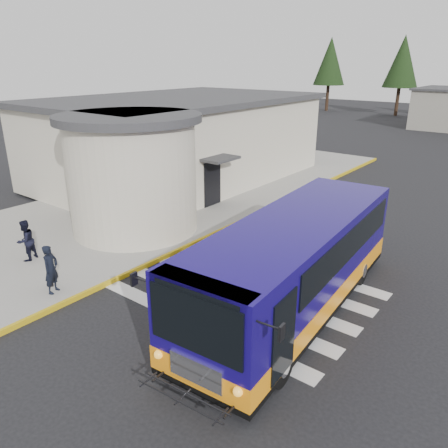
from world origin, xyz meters
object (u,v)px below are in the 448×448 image
Objects in this scene: transit_bus at (294,268)px; pedestrian_a at (51,269)px; bollard at (50,270)px; pedestrian_b at (26,240)px.

pedestrian_a is at bearing -152.31° from transit_bus.
transit_bus is 8.66× the size of bollard.
bollard is at bearing 58.51° from pedestrian_b.
pedestrian_a is 2.94m from pedestrian_b.
pedestrian_a is 1.32× the size of bollard.
pedestrian_a is 0.45m from bollard.
pedestrian_a is at bearing -22.43° from bollard.
pedestrian_a is 1.03× the size of pedestrian_b.
pedestrian_a reaches higher than pedestrian_b.
pedestrian_b is at bearing 52.96° from pedestrian_a.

